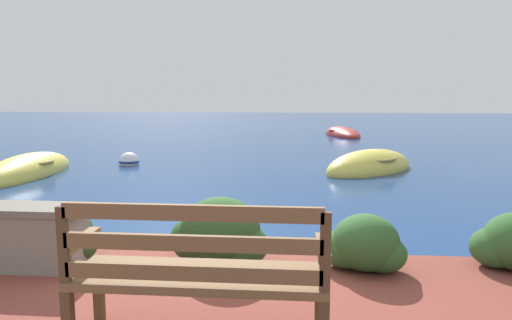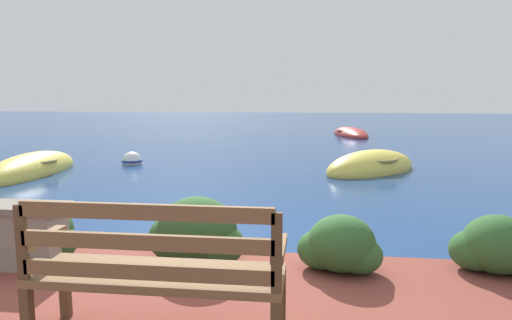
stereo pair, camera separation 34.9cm
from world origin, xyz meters
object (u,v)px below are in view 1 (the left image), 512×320
(park_bench, at_px, (198,270))
(rowboat_far, at_px, (342,134))
(rowboat_mid, at_px, (370,168))
(rowboat_nearest, at_px, (28,172))
(mooring_buoy, at_px, (129,162))

(park_bench, xyz_separation_m, rowboat_far, (2.61, 17.20, -0.65))
(rowboat_mid, bearing_deg, rowboat_far, -136.69)
(rowboat_nearest, bearing_deg, mooring_buoy, 130.97)
(park_bench, distance_m, mooring_buoy, 9.13)
(rowboat_far, relative_size, mooring_buoy, 6.67)
(rowboat_mid, bearing_deg, mooring_buoy, -48.87)
(rowboat_mid, xyz_separation_m, mooring_buoy, (-5.86, 0.42, 0.01))
(mooring_buoy, bearing_deg, rowboat_mid, -4.07)
(rowboat_nearest, bearing_deg, rowboat_far, 140.36)
(rowboat_mid, height_order, rowboat_far, rowboat_mid)
(rowboat_nearest, xyz_separation_m, rowboat_mid, (7.53, 1.18, 0.01))
(park_bench, distance_m, rowboat_mid, 8.32)
(rowboat_nearest, height_order, rowboat_mid, rowboat_mid)
(park_bench, height_order, rowboat_mid, park_bench)
(rowboat_far, height_order, mooring_buoy, rowboat_far)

